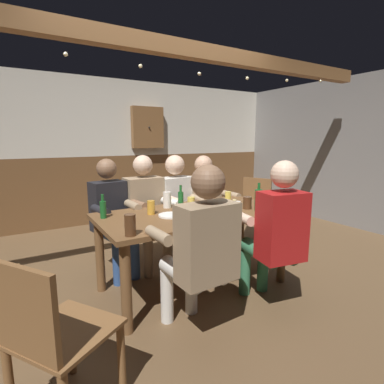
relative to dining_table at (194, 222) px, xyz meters
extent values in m
plane|color=brown|center=(0.00, 0.08, -0.63)|extent=(7.70, 7.70, 0.00)
cube|color=beige|center=(0.00, 2.77, 1.11)|extent=(6.42, 0.12, 1.25)
cube|color=brown|center=(0.00, 2.77, -0.07)|extent=(6.42, 0.12, 1.12)
cube|color=gray|center=(3.27, 0.08, 0.55)|extent=(0.12, 5.24, 2.37)
cube|color=brown|center=(0.00, 0.47, 1.66)|extent=(5.78, 0.14, 0.16)
cube|color=brown|center=(0.00, 0.00, 0.08)|extent=(1.75, 0.89, 0.04)
cylinder|color=brown|center=(-0.79, -0.37, -0.29)|extent=(0.08, 0.08, 0.70)
cylinder|color=brown|center=(0.79, -0.37, -0.29)|extent=(0.08, 0.08, 0.70)
cylinder|color=brown|center=(-0.79, 0.37, -0.29)|extent=(0.08, 0.08, 0.70)
cylinder|color=brown|center=(0.79, 0.37, -0.29)|extent=(0.08, 0.08, 0.70)
cube|color=black|center=(-0.59, 0.75, 0.08)|extent=(0.38, 0.27, 0.52)
sphere|color=brown|center=(-0.59, 0.75, 0.47)|extent=(0.20, 0.20, 0.20)
cylinder|color=#2D4C84|center=(-0.47, 0.63, -0.16)|extent=(0.20, 0.41, 0.13)
cylinder|color=#2D4C84|center=(-0.66, 0.59, -0.16)|extent=(0.20, 0.41, 0.13)
cylinder|color=#2D4C84|center=(-0.43, 0.44, -0.42)|extent=(0.10, 0.10, 0.42)
cylinder|color=#2D4C84|center=(-0.62, 0.40, -0.42)|extent=(0.10, 0.10, 0.42)
cylinder|color=brown|center=(-0.35, 0.54, 0.11)|extent=(0.13, 0.29, 0.08)
cylinder|color=black|center=(-0.74, 0.47, 0.11)|extent=(0.13, 0.29, 0.08)
cube|color=#997F60|center=(-0.20, 0.75, 0.09)|extent=(0.41, 0.25, 0.53)
sphere|color=beige|center=(-0.20, 0.75, 0.49)|extent=(0.21, 0.21, 0.21)
cylinder|color=#997F60|center=(-0.08, 0.62, -0.16)|extent=(0.14, 0.39, 0.13)
cylinder|color=#997F60|center=(-0.30, 0.61, -0.16)|extent=(0.14, 0.39, 0.13)
cylinder|color=#997F60|center=(-0.08, 0.42, -0.42)|extent=(0.10, 0.10, 0.42)
cylinder|color=#997F60|center=(-0.30, 0.41, -0.42)|extent=(0.10, 0.10, 0.42)
cylinder|color=beige|center=(0.04, 0.50, 0.12)|extent=(0.09, 0.28, 0.08)
cylinder|color=#997F60|center=(-0.42, 0.48, 0.12)|extent=(0.09, 0.28, 0.08)
cube|color=silver|center=(0.20, 0.75, 0.08)|extent=(0.42, 0.26, 0.51)
sphere|color=beige|center=(0.20, 0.75, 0.48)|extent=(0.23, 0.23, 0.23)
cylinder|color=#AD1919|center=(0.32, 0.63, -0.16)|extent=(0.18, 0.39, 0.13)
cylinder|color=#AD1919|center=(0.11, 0.60, -0.16)|extent=(0.18, 0.39, 0.13)
cylinder|color=#AD1919|center=(0.35, 0.44, -0.42)|extent=(0.10, 0.10, 0.42)
cylinder|color=#AD1919|center=(0.13, 0.41, -0.42)|extent=(0.10, 0.10, 0.42)
cylinder|color=beige|center=(0.46, 0.54, 0.10)|extent=(0.12, 0.29, 0.08)
cylinder|color=silver|center=(0.00, 0.47, 0.10)|extent=(0.12, 0.29, 0.08)
cube|color=#997F60|center=(0.59, 0.75, 0.07)|extent=(0.42, 0.24, 0.50)
sphere|color=tan|center=(0.59, 0.75, 0.46)|extent=(0.22, 0.22, 0.22)
cylinder|color=#997F60|center=(0.71, 0.60, -0.16)|extent=(0.15, 0.42, 0.13)
cylinder|color=#997F60|center=(0.48, 0.59, -0.16)|extent=(0.15, 0.42, 0.13)
cylinder|color=#997F60|center=(0.72, 0.39, -0.42)|extent=(0.10, 0.10, 0.42)
cylinder|color=#997F60|center=(0.49, 0.38, -0.42)|extent=(0.10, 0.10, 0.42)
cylinder|color=#997F60|center=(0.84, 0.51, 0.10)|extent=(0.09, 0.28, 0.08)
cylinder|color=#997F60|center=(0.36, 0.49, 0.10)|extent=(0.09, 0.28, 0.08)
cube|color=#997F60|center=(-0.35, -0.75, 0.09)|extent=(0.42, 0.23, 0.53)
sphere|color=brown|center=(-0.35, -0.75, 0.50)|extent=(0.23, 0.23, 0.23)
cylinder|color=silver|center=(-0.47, -0.60, -0.16)|extent=(0.15, 0.42, 0.13)
cylinder|color=silver|center=(-0.24, -0.59, -0.16)|extent=(0.15, 0.42, 0.13)
cylinder|color=silver|center=(-0.48, -0.39, -0.42)|extent=(0.10, 0.10, 0.42)
cylinder|color=silver|center=(-0.25, -0.38, -0.42)|extent=(0.10, 0.10, 0.42)
cylinder|color=#997F60|center=(-0.60, -0.51, 0.12)|extent=(0.09, 0.28, 0.08)
cylinder|color=#997F60|center=(-0.13, -0.49, 0.12)|extent=(0.09, 0.28, 0.08)
cube|color=#AD1919|center=(0.35, -0.75, 0.10)|extent=(0.39, 0.29, 0.55)
sphere|color=beige|center=(0.35, -0.75, 0.51)|extent=(0.21, 0.21, 0.21)
cylinder|color=#33724C|center=(0.28, -0.58, -0.16)|extent=(0.20, 0.44, 0.13)
cylinder|color=#33724C|center=(0.47, -0.61, -0.16)|extent=(0.20, 0.44, 0.13)
cylinder|color=#33724C|center=(0.32, -0.37, -0.42)|extent=(0.10, 0.10, 0.42)
cylinder|color=#33724C|center=(0.51, -0.40, -0.42)|extent=(0.10, 0.10, 0.42)
cylinder|color=beige|center=(0.19, -0.46, 0.13)|extent=(0.13, 0.29, 0.08)
cylinder|color=beige|center=(0.60, -0.53, 0.13)|extent=(0.13, 0.29, 0.08)
cube|color=brown|center=(1.25, 0.61, -0.18)|extent=(0.59, 0.59, 0.02)
cube|color=brown|center=(1.43, 0.70, 0.04)|extent=(0.20, 0.37, 0.42)
cylinder|color=brown|center=(1.17, 0.35, -0.41)|extent=(0.04, 0.04, 0.44)
cylinder|color=brown|center=(1.00, 0.70, -0.41)|extent=(0.04, 0.04, 0.44)
cylinder|color=brown|center=(1.51, 0.52, -0.41)|extent=(0.04, 0.04, 0.44)
cylinder|color=brown|center=(1.34, 0.86, -0.41)|extent=(0.04, 0.04, 0.44)
cylinder|color=brown|center=(-1.47, 0.21, -0.41)|extent=(0.04, 0.04, 0.44)
cylinder|color=brown|center=(-1.47, -0.17, -0.41)|extent=(0.04, 0.04, 0.44)
cube|color=brown|center=(-1.26, -0.83, -0.18)|extent=(0.61, 0.61, 0.02)
cube|color=brown|center=(-1.43, -0.94, 0.04)|extent=(0.24, 0.35, 0.42)
cylinder|color=brown|center=(-1.21, -0.57, -0.41)|extent=(0.04, 0.04, 0.44)
cylinder|color=brown|center=(-1.00, -0.88, -0.41)|extent=(0.04, 0.04, 0.44)
cylinder|color=#F9E08C|center=(0.44, -0.05, 0.14)|extent=(0.04, 0.04, 0.08)
cube|color=#B2B7BC|center=(0.73, -0.34, 0.13)|extent=(0.14, 0.10, 0.05)
cylinder|color=white|center=(0.04, -0.32, 0.11)|extent=(0.25, 0.25, 0.01)
cylinder|color=white|center=(-0.26, -0.03, 0.11)|extent=(0.22, 0.22, 0.01)
cylinder|color=#195923|center=(-0.78, 0.21, 0.18)|extent=(0.05, 0.05, 0.15)
cylinder|color=#195923|center=(-0.78, 0.21, 0.28)|extent=(0.02, 0.02, 0.06)
cylinder|color=#195923|center=(-0.04, 0.18, 0.18)|extent=(0.05, 0.05, 0.16)
cylinder|color=#195923|center=(-0.04, 0.18, 0.30)|extent=(0.02, 0.02, 0.07)
cylinder|color=#195923|center=(0.55, -0.26, 0.20)|extent=(0.07, 0.07, 0.20)
cylinder|color=#195923|center=(0.55, -0.26, 0.33)|extent=(0.03, 0.03, 0.06)
cylinder|color=white|center=(-0.14, 0.28, 0.18)|extent=(0.08, 0.08, 0.16)
cylinder|color=#4C2D19|center=(-0.75, -0.37, 0.18)|extent=(0.08, 0.08, 0.15)
cylinder|color=white|center=(0.33, -0.23, 0.15)|extent=(0.06, 0.06, 0.11)
cylinder|color=gold|center=(-0.38, 0.12, 0.16)|extent=(0.07, 0.07, 0.12)
cylinder|color=#4C2D19|center=(0.51, -0.16, 0.16)|extent=(0.08, 0.08, 0.12)
cylinder|color=#E5C64C|center=(0.52, 0.16, 0.16)|extent=(0.07, 0.07, 0.12)
cylinder|color=#E5C64C|center=(0.01, 0.07, 0.17)|extent=(0.07, 0.07, 0.13)
cube|color=brown|center=(0.66, 2.64, 0.96)|extent=(0.56, 0.12, 0.70)
sphere|color=black|center=(0.66, 2.56, 0.96)|extent=(0.03, 0.03, 0.03)
sphere|color=#F9EAB2|center=(-0.96, 0.42, 1.45)|extent=(0.04, 0.04, 0.04)
sphere|color=#F9EAB2|center=(-0.32, 0.42, 1.43)|extent=(0.04, 0.04, 0.04)
sphere|color=#F9EAB2|center=(0.32, 0.42, 1.43)|extent=(0.04, 0.04, 0.04)
sphere|color=#F9EAB2|center=(0.96, 0.42, 1.45)|extent=(0.04, 0.04, 0.04)
sphere|color=#F9EAB2|center=(1.60, 0.42, 1.48)|extent=(0.04, 0.04, 0.04)
sphere|color=#F9EAB2|center=(2.25, 0.42, 1.54)|extent=(0.04, 0.04, 0.04)
camera|label=1|loc=(-1.42, -2.34, 0.78)|focal=28.27mm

